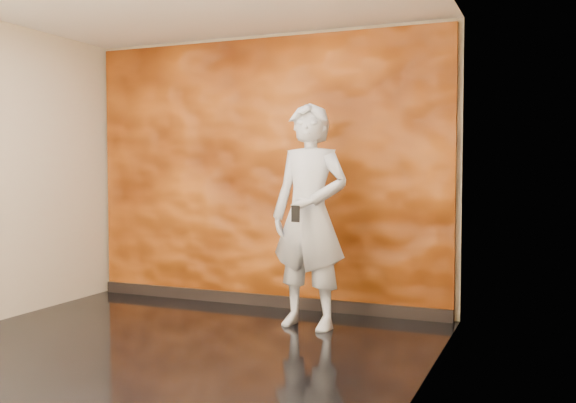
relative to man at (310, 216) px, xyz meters
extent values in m
cube|color=black|center=(-0.77, -1.28, -1.01)|extent=(4.00, 4.00, 0.01)
cube|color=#C3AF94|center=(-0.77, 0.72, 0.40)|extent=(4.00, 0.02, 2.80)
cube|color=#C3AF94|center=(1.23, -1.28, 0.40)|extent=(0.02, 4.00, 2.80)
cube|color=orange|center=(-0.77, 0.68, 0.38)|extent=(3.90, 0.06, 2.75)
cube|color=black|center=(-0.77, 0.64, -0.94)|extent=(3.90, 0.04, 0.12)
imported|color=#9AA0A8|center=(0.00, 0.00, 0.00)|extent=(0.79, 0.58, 2.00)
cube|color=black|center=(-0.02, -0.30, 0.04)|extent=(0.08, 0.02, 0.14)
camera|label=1|loc=(2.01, -5.34, 0.43)|focal=40.00mm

